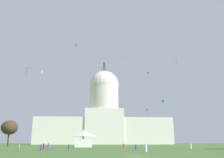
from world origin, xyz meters
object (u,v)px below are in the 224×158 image
at_px(person_tan_mid_right, 19,146).
at_px(kite_green_high, 76,45).
at_px(person_purple_front_center, 48,147).
at_px(person_purple_lawn_far_right, 41,147).
at_px(kite_white_low, 56,121).
at_px(person_red_lawn_far_left, 124,146).
at_px(kite_blue_mid, 147,110).
at_px(person_white_back_right, 191,146).
at_px(person_white_back_center, 191,146).
at_px(kite_turquoise_low, 163,101).
at_px(tree_west_near, 9,128).
at_px(kite_lime_mid, 42,72).
at_px(kite_orange_mid, 148,74).
at_px(person_denim_mid_center, 136,147).
at_px(event_tent, 83,139).
at_px(person_denim_edge_east, 69,147).
at_px(person_white_near_tree_east, 146,148).
at_px(kite_cyan_high, 123,57).
at_px(person_maroon_back_left, 44,146).
at_px(capitol_building, 104,119).
at_px(kite_yellow_high, 176,61).
at_px(kite_black_mid, 27,70).

height_order(person_tan_mid_right, kite_green_high, kite_green_high).
relative_size(person_purple_front_center, person_purple_lawn_far_right, 1.09).
bearing_deg(kite_white_low, person_red_lawn_far_left, 71.65).
distance_m(person_purple_front_center, kite_blue_mid, 102.56).
bearing_deg(person_white_back_right, person_purple_front_center, 147.49).
distance_m(person_white_back_center, kite_turquoise_low, 15.39).
height_order(tree_west_near, kite_lime_mid, kite_lime_mid).
bearing_deg(kite_green_high, person_white_back_right, -91.53).
relative_size(kite_green_high, kite_orange_mid, 0.97).
bearing_deg(person_denim_mid_center, kite_white_low, 75.77).
xyz_separation_m(event_tent, person_denim_edge_east, (-1.88, -35.83, -2.48)).
bearing_deg(person_denim_mid_center, person_white_back_right, -11.95).
bearing_deg(person_tan_mid_right, kite_white_low, -17.31).
xyz_separation_m(person_denim_mid_center, kite_blue_mid, (22.77, 87.36, 20.87)).
height_order(person_white_near_tree_east, kite_green_high, kite_green_high).
bearing_deg(kite_cyan_high, person_tan_mid_right, 143.04).
bearing_deg(person_white_back_center, person_tan_mid_right, -52.39).
xyz_separation_m(person_red_lawn_far_left, person_white_near_tree_east, (0.66, -30.94, 0.03)).
height_order(person_maroon_back_left, person_purple_lawn_far_right, person_maroon_back_left).
height_order(person_white_back_center, person_purple_lawn_far_right, person_white_back_center).
height_order(capitol_building, kite_green_high, capitol_building).
relative_size(tree_west_near, person_purple_front_center, 6.87).
bearing_deg(person_purple_front_center, person_white_back_center, -55.42).
xyz_separation_m(capitol_building, person_denim_mid_center, (1.58, -157.14, -21.45)).
bearing_deg(person_maroon_back_left, person_tan_mid_right, 159.26).
bearing_deg(person_denim_mid_center, person_red_lawn_far_left, 48.21).
distance_m(capitol_building, person_maroon_back_left, 154.50).
xyz_separation_m(person_tan_mid_right, kite_cyan_high, (42.05, 78.36, 58.07)).
bearing_deg(person_tan_mid_right, person_purple_lawn_far_right, -156.74).
distance_m(kite_white_low, kite_cyan_high, 76.07).
bearing_deg(person_purple_front_center, kite_green_high, 18.85).
xyz_separation_m(person_red_lawn_far_left, kite_orange_mid, (15.74, 29.33, 32.91)).
xyz_separation_m(person_tan_mid_right, person_white_near_tree_east, (33.17, -28.23, 0.05)).
distance_m(person_denim_mid_center, kite_yellow_high, 78.69).
bearing_deg(kite_yellow_high, kite_green_high, -96.24).
relative_size(person_white_near_tree_east, kite_lime_mid, 1.93).
xyz_separation_m(person_maroon_back_left, kite_orange_mid, (38.91, 42.27, 32.83)).
distance_m(person_tan_mid_right, kite_blue_mid, 93.13).
bearing_deg(person_maroon_back_left, tree_west_near, 144.48).
height_order(person_denim_mid_center, person_purple_lawn_far_right, person_purple_lawn_far_right).
height_order(kite_orange_mid, kite_white_low, kite_orange_mid).
relative_size(capitol_building, kite_cyan_high, 31.71).
xyz_separation_m(person_white_back_center, person_red_lawn_far_left, (-18.17, 10.42, -0.07)).
height_order(kite_white_low, kite_black_mid, kite_black_mid).
relative_size(event_tent, kite_blue_mid, 2.05).
xyz_separation_m(kite_orange_mid, kite_black_mid, (-56.24, -2.73, 0.14)).
relative_size(person_purple_front_center, kite_turquoise_low, 1.60).
xyz_separation_m(person_white_back_right, kite_black_mid, (-60.13, 33.40, 33.05)).
height_order(kite_blue_mid, kite_lime_mid, kite_lime_mid).
distance_m(person_purple_front_center, person_white_near_tree_east, 23.03).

